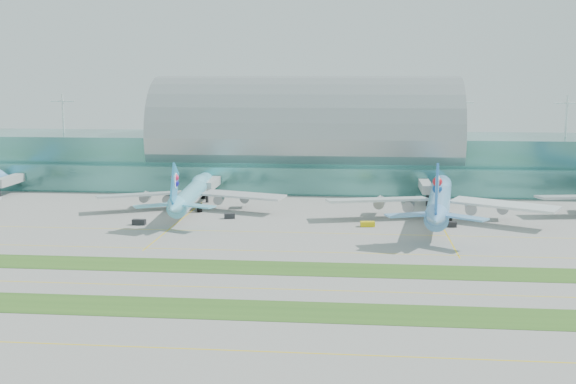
# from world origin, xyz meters

# --- Properties ---
(ground) EXTENTS (700.00, 700.00, 0.00)m
(ground) POSITION_xyz_m (0.00, 0.00, 0.00)
(ground) COLOR gray
(ground) RESTS_ON ground
(terminal) EXTENTS (340.00, 69.10, 36.00)m
(terminal) POSITION_xyz_m (0.01, 128.79, 14.23)
(terminal) COLOR #3D7A75
(terminal) RESTS_ON ground
(grass_strip_near) EXTENTS (420.00, 12.00, 0.08)m
(grass_strip_near) POSITION_xyz_m (0.00, -28.00, 0.04)
(grass_strip_near) COLOR #2D591E
(grass_strip_near) RESTS_ON ground
(grass_strip_far) EXTENTS (420.00, 12.00, 0.08)m
(grass_strip_far) POSITION_xyz_m (0.00, 2.00, 0.04)
(grass_strip_far) COLOR #2D591E
(grass_strip_far) RESTS_ON ground
(taxiline_a) EXTENTS (420.00, 0.35, 0.01)m
(taxiline_a) POSITION_xyz_m (0.00, -48.00, 0.01)
(taxiline_a) COLOR yellow
(taxiline_a) RESTS_ON ground
(taxiline_b) EXTENTS (420.00, 0.35, 0.01)m
(taxiline_b) POSITION_xyz_m (0.00, -14.00, 0.01)
(taxiline_b) COLOR yellow
(taxiline_b) RESTS_ON ground
(taxiline_c) EXTENTS (420.00, 0.35, 0.01)m
(taxiline_c) POSITION_xyz_m (0.00, 18.00, 0.01)
(taxiline_c) COLOR yellow
(taxiline_c) RESTS_ON ground
(taxiline_d) EXTENTS (420.00, 0.35, 0.01)m
(taxiline_d) POSITION_xyz_m (0.00, 40.00, 0.01)
(taxiline_d) COLOR yellow
(taxiline_d) RESTS_ON ground
(airliner_b) EXTENTS (61.63, 70.10, 19.29)m
(airliner_b) POSITION_xyz_m (-32.75, 71.27, 5.95)
(airliner_b) COLOR #67C5E3
(airliner_b) RESTS_ON ground
(airliner_c) EXTENTS (68.20, 78.00, 21.49)m
(airliner_c) POSITION_xyz_m (45.41, 62.04, 6.63)
(airliner_c) COLOR #64A2DC
(airliner_c) RESTS_ON ground
(gse_c) EXTENTS (3.96, 1.97, 1.64)m
(gse_c) POSITION_xyz_m (-43.09, 45.96, 0.82)
(gse_c) COLOR black
(gse_c) RESTS_ON ground
(gse_d) EXTENTS (3.55, 2.49, 1.54)m
(gse_d) POSITION_xyz_m (-18.31, 57.91, 0.77)
(gse_d) COLOR black
(gse_d) RESTS_ON ground
(gse_e) EXTENTS (4.30, 2.44, 1.47)m
(gse_e) POSITION_xyz_m (23.70, 50.08, 0.74)
(gse_e) COLOR yellow
(gse_e) RESTS_ON ground
(gse_f) EXTENTS (3.37, 2.05, 1.56)m
(gse_f) POSITION_xyz_m (47.72, 51.94, 0.78)
(gse_f) COLOR black
(gse_f) RESTS_ON ground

